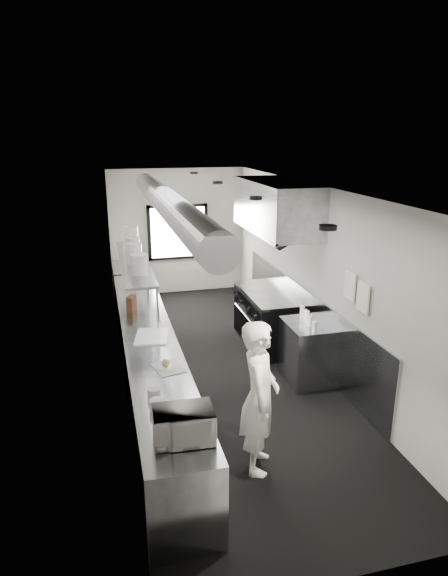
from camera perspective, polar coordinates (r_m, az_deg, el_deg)
floor at (r=7.86m, az=-0.36°, el=-9.17°), size 3.00×8.00×0.01m
ceiling at (r=7.06m, az=-0.40°, el=11.57°), size 3.00×8.00×0.01m
wall_back at (r=11.15m, az=-5.37°, el=6.48°), size 3.00×0.02×2.80m
wall_front at (r=3.92m, az=14.46°, el=-16.23°), size 3.00×0.02×2.80m
wall_left at (r=7.14m, az=-12.14°, el=-0.25°), size 0.02×8.00×2.80m
wall_right at (r=7.82m, az=10.35°, el=1.42°), size 0.02×8.00×2.80m
wall_cladding at (r=8.34m, az=9.06°, el=-3.64°), size 0.03×5.50×1.10m
hvac_duct at (r=7.35m, az=-6.55°, el=9.74°), size 0.40×6.40×0.40m
service_window at (r=11.12m, az=-5.34°, el=6.45°), size 1.36×0.05×1.25m
exhaust_hood at (r=8.09m, az=6.05°, el=9.34°), size 0.81×2.20×0.88m
prep_counter at (r=7.05m, az=-8.57°, el=-8.62°), size 0.70×6.00×0.90m
pass_shelf at (r=8.08m, az=-10.35°, el=2.94°), size 0.45×3.00×0.68m
range at (r=8.56m, az=5.26°, el=-3.49°), size 0.88×1.60×0.94m
bottle_station at (r=7.42m, az=9.69°, el=-7.31°), size 0.65×0.80×0.90m
far_work_table at (r=10.49m, az=-10.73°, el=0.17°), size 0.70×1.20×0.90m
notice_sheet_a at (r=6.73m, az=14.40°, el=0.25°), size 0.02×0.28×0.38m
notice_sheet_b at (r=6.45m, az=15.82°, el=-1.08°), size 0.02×0.28×0.38m
line_cook at (r=5.36m, az=4.12°, el=-12.48°), size 0.59×0.73×1.72m
microwave at (r=4.57m, az=-4.72°, el=-15.53°), size 0.52×0.40×0.30m
deli_tub_a at (r=5.07m, az=-7.76°, el=-13.29°), size 0.20×0.20×0.11m
deli_tub_b at (r=5.30m, az=-8.12°, el=-11.93°), size 0.14×0.14×0.10m
newspaper at (r=5.88m, az=-6.45°, el=-9.19°), size 0.38×0.44×0.01m
small_plate at (r=5.90m, az=-6.78°, el=-9.08°), size 0.19×0.19×0.02m
pastry at (r=5.87m, az=-6.80°, el=-8.62°), size 0.09×0.09×0.09m
cutting_board at (r=6.75m, az=-8.37°, el=-5.56°), size 0.53×0.64×0.02m
knife_block at (r=7.76m, az=-10.68°, el=-1.72°), size 0.18×0.23×0.23m
plate_stack_a at (r=7.24m, az=-9.76°, el=2.74°), size 0.28×0.28×0.29m
plate_stack_b at (r=7.85m, az=-10.40°, el=3.97°), size 0.27×0.27×0.32m
plate_stack_c at (r=8.28m, az=-10.53°, el=4.69°), size 0.28×0.28×0.33m
plate_stack_d at (r=8.81m, az=-10.76°, el=5.74°), size 0.34×0.34×0.41m
squeeze_bottle_a at (r=6.93m, az=10.42°, el=-4.42°), size 0.06×0.06×0.16m
squeeze_bottle_b at (r=7.10m, az=9.88°, el=-3.77°), size 0.06×0.06×0.17m
squeeze_bottle_c at (r=7.20m, az=9.61°, el=-3.37°), size 0.07×0.07×0.19m
squeeze_bottle_d at (r=7.30m, az=9.39°, el=-3.14°), size 0.07×0.07×0.17m
squeeze_bottle_e at (r=7.42m, az=9.05°, el=-2.69°), size 0.07×0.07×0.20m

